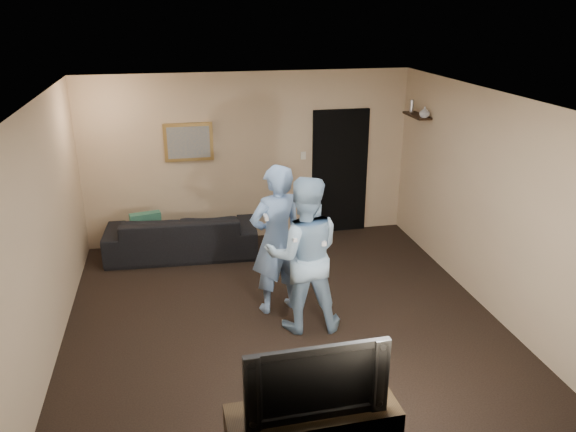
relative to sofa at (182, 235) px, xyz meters
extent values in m
plane|color=black|center=(1.10, -2.01, -0.32)|extent=(5.00, 5.00, 0.00)
cube|color=silver|center=(1.10, -2.01, 2.28)|extent=(5.00, 5.00, 0.04)
cube|color=tan|center=(1.10, 0.49, 0.98)|extent=(5.00, 0.04, 2.60)
cube|color=tan|center=(1.10, -4.51, 0.98)|extent=(5.00, 0.04, 2.60)
cube|color=tan|center=(-1.40, -2.01, 0.98)|extent=(0.04, 5.00, 2.60)
cube|color=tan|center=(3.60, -2.01, 0.98)|extent=(0.04, 5.00, 2.60)
imported|color=black|center=(0.00, 0.00, 0.00)|extent=(2.24, 0.98, 0.64)
cube|color=#1A4F3F|center=(-0.50, 0.00, 0.16)|extent=(0.46, 0.23, 0.44)
cube|color=olive|center=(0.20, 0.46, 1.28)|extent=(0.72, 0.05, 0.57)
cube|color=slate|center=(0.20, 0.44, 1.28)|extent=(0.62, 0.01, 0.47)
cube|color=black|center=(2.55, 0.46, 0.68)|extent=(0.90, 0.06, 2.00)
cube|color=silver|center=(1.95, 0.46, 0.98)|extent=(0.08, 0.02, 0.12)
cube|color=black|center=(3.49, -0.21, 1.67)|extent=(0.20, 0.60, 0.03)
imported|color=#B4B4B9|center=(3.49, -0.45, 1.76)|extent=(0.18, 0.18, 0.15)
cylinder|color=silver|center=(3.49, 0.00, 1.78)|extent=(0.06, 0.06, 0.18)
imported|color=black|center=(0.90, -4.32, 0.50)|extent=(1.13, 0.17, 0.65)
imported|color=#7BA0D5|center=(1.08, -1.85, 0.60)|extent=(0.76, 0.60, 1.83)
cube|color=white|center=(0.92, -2.07, 0.97)|extent=(0.04, 0.14, 0.04)
cube|color=white|center=(1.24, -2.07, 0.81)|extent=(0.05, 0.09, 0.05)
imported|color=#96BCDB|center=(1.30, -2.31, 0.59)|extent=(0.96, 0.79, 1.81)
cube|color=white|center=(1.14, -2.53, 0.89)|extent=(0.04, 0.14, 0.04)
cube|color=white|center=(1.46, -2.53, 0.81)|extent=(0.05, 0.09, 0.05)
camera|label=1|loc=(-0.03, -7.82, 3.19)|focal=35.00mm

